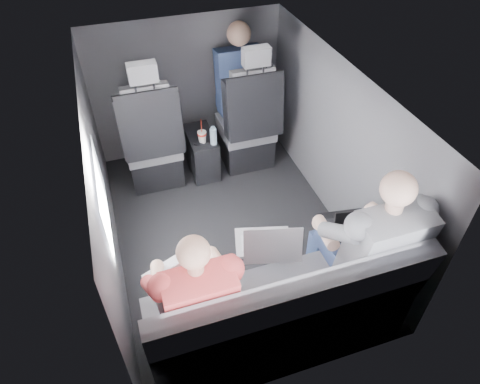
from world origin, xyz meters
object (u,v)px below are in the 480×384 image
object	(u,v)px
front_seat_right	(248,129)
rear_bench	(280,316)
passenger_front_right	(239,82)
laptop_white	(180,276)
laptop_silver	(267,243)
water_bottle	(213,136)
front_seat_left	(153,146)
center_console	(202,152)
passenger_rear_right	(367,244)
laptop_black	(350,224)
soda_cup	(202,136)
passenger_rear_left	(195,295)

from	to	relation	value
front_seat_right	rear_bench	xyz separation A→B (m)	(-0.45, -1.90, -0.09)
front_seat_right	passenger_front_right	xyz separation A→B (m)	(-0.00, 0.26, 0.36)
laptop_white	laptop_silver	world-z (taller)	laptop_white
water_bottle	front_seat_left	bearing A→B (deg)	166.22
center_console	passenger_front_right	distance (m)	0.75
passenger_front_right	laptop_white	bearing A→B (deg)	-117.18
passenger_rear_right	passenger_front_right	bearing A→B (deg)	94.05
laptop_black	passenger_front_right	size ratio (longest dim) A/B	0.40
laptop_white	passenger_front_right	xyz separation A→B (m)	(0.99, 1.93, 0.12)
front_seat_left	water_bottle	bearing A→B (deg)	-13.78
front_seat_left	front_seat_right	size ratio (longest dim) A/B	1.00
front_seat_left	center_console	world-z (taller)	front_seat_left
soda_cup	laptop_black	size ratio (longest dim) A/B	0.69
water_bottle	passenger_rear_right	distance (m)	1.76
front_seat_right	passenger_rear_right	size ratio (longest dim) A/B	0.98
passenger_rear_left	laptop_silver	bearing A→B (deg)	23.03
front_seat_left	passenger_rear_left	distance (m)	1.82
front_seat_left	water_bottle	size ratio (longest dim) A/B	7.16
water_bottle	center_console	bearing A→B (deg)	115.37
center_console	passenger_rear_right	distance (m)	1.99
center_console	passenger_rear_right	bearing A→B (deg)	-72.13
passenger_rear_right	rear_bench	bearing A→B (deg)	-171.01
passenger_rear_right	laptop_silver	bearing A→B (deg)	159.25
center_console	passenger_rear_right	xyz separation A→B (m)	(0.60, -1.85, 0.45)
front_seat_left	soda_cup	xyz separation A→B (m)	(0.44, -0.08, 0.06)
laptop_black	rear_bench	bearing A→B (deg)	-153.22
rear_bench	passenger_rear_right	xyz separation A→B (m)	(0.60, 0.09, 0.34)
center_console	laptop_black	size ratio (longest dim) A/B	1.36
passenger_rear_left	front_seat_right	bearing A→B (deg)	62.53
center_console	passenger_rear_left	size ratio (longest dim) A/B	0.41
front_seat_right	passenger_rear_right	xyz separation A→B (m)	(0.15, -1.81, 0.25)
laptop_white	passenger_rear_left	world-z (taller)	passenger_rear_left
water_bottle	laptop_silver	distance (m)	1.47
front_seat_left	passenger_rear_left	world-z (taller)	front_seat_left
passenger_rear_right	soda_cup	bearing A→B (deg)	109.30
front_seat_left	laptop_black	bearing A→B (deg)	-56.85
laptop_silver	laptop_black	world-z (taller)	laptop_silver
soda_cup	water_bottle	xyz separation A→B (m)	(0.09, -0.05, 0.02)
center_console	rear_bench	world-z (taller)	rear_bench
front_seat_right	laptop_black	bearing A→B (deg)	-84.80
passenger_front_right	soda_cup	bearing A→B (deg)	-143.93
front_seat_right	passenger_rear_right	bearing A→B (deg)	-85.39
passenger_rear_left	laptop_white	bearing A→B (deg)	111.39
laptop_silver	passenger_rear_right	xyz separation A→B (m)	(0.58, -0.22, 0.02)
water_bottle	passenger_rear_right	world-z (taller)	passenger_rear_right
laptop_white	center_console	bearing A→B (deg)	72.45
water_bottle	soda_cup	bearing A→B (deg)	149.67
laptop_black	center_console	bearing A→B (deg)	109.95
front_seat_left	laptop_black	size ratio (longest dim) A/B	3.59
center_console	rear_bench	size ratio (longest dim) A/B	0.30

